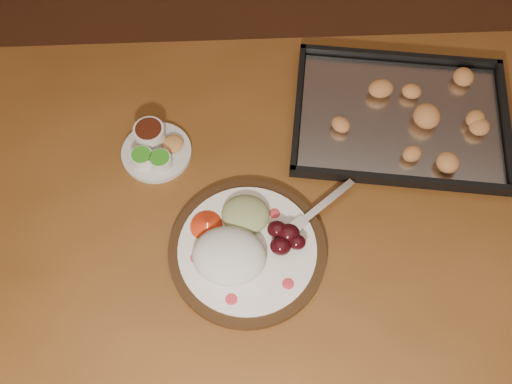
# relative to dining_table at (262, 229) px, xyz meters

# --- Properties ---
(ground) EXTENTS (4.00, 4.00, 0.00)m
(ground) POSITION_rel_dining_table_xyz_m (0.15, -0.15, -0.65)
(ground) COLOR brown
(ground) RESTS_ON ground
(dining_table) EXTENTS (1.63, 1.15, 0.75)m
(dining_table) POSITION_rel_dining_table_xyz_m (0.00, 0.00, 0.00)
(dining_table) COLOR brown
(dining_table) RESTS_ON ground
(dinner_plate) EXTENTS (0.34, 0.33, 0.07)m
(dinner_plate) POSITION_rel_dining_table_xyz_m (-0.03, -0.10, 0.12)
(dinner_plate) COLOR black
(dinner_plate) RESTS_ON dining_table
(condiment_saucer) EXTENTS (0.15, 0.15, 0.05)m
(condiment_saucer) POSITION_rel_dining_table_xyz_m (-0.24, 0.10, 0.12)
(condiment_saucer) COLOR beige
(condiment_saucer) RESTS_ON dining_table
(baking_tray) EXTENTS (0.47, 0.35, 0.05)m
(baking_tray) POSITION_rel_dining_table_xyz_m (0.27, 0.26, 0.11)
(baking_tray) COLOR black
(baking_tray) RESTS_ON dining_table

